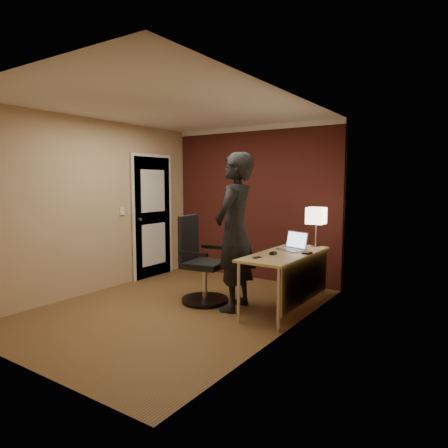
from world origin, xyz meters
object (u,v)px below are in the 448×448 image
at_px(wallet, 307,253).
at_px(office_chair, 200,265).
at_px(desk, 291,264).
at_px(mouse, 273,253).
at_px(person, 235,232).
at_px(phone, 257,257).
at_px(laptop, 294,245).
at_px(desk_lamp, 316,216).

xyz_separation_m(wallet, office_chair, (-1.34, -0.39, -0.24)).
bearing_deg(wallet, desk, -155.31).
xyz_separation_m(mouse, person, (-0.48, -0.10, 0.24)).
bearing_deg(phone, wallet, 62.34).
relative_size(phone, office_chair, 0.10).
height_order(desk, laptop, laptop).
bearing_deg(person, mouse, 93.11).
height_order(desk, mouse, mouse).
distance_m(desk_lamp, laptop, 0.52).
height_order(desk, phone, phone).
height_order(desk, person, person).
relative_size(laptop, phone, 3.40).
distance_m(mouse, wallet, 0.42).
distance_m(desk, person, 0.79).
xyz_separation_m(office_chair, person, (0.54, 0.01, 0.48)).
height_order(desk_lamp, office_chair, desk_lamp).
xyz_separation_m(desk, phone, (-0.21, -0.48, 0.13)).
xyz_separation_m(laptop, office_chair, (-1.09, -0.57, -0.29)).
xyz_separation_m(desk, desk_lamp, (0.08, 0.61, 0.55)).
bearing_deg(office_chair, person, 1.19).
height_order(desk_lamp, phone, desk_lamp).
height_order(mouse, office_chair, office_chair).
relative_size(desk, phone, 13.04).
xyz_separation_m(desk_lamp, laptop, (-0.16, -0.35, -0.35)).
distance_m(phone, office_chair, 1.00).
bearing_deg(office_chair, wallet, 16.13).
bearing_deg(wallet, mouse, -139.41).
bearing_deg(mouse, person, -171.23).
bearing_deg(laptop, desk_lamp, 65.48).
distance_m(desk, wallet, 0.24).
distance_m(desk_lamp, person, 1.16).
relative_size(phone, wallet, 1.05).
bearing_deg(desk_lamp, office_chair, -143.59).
bearing_deg(office_chair, laptop, 27.59).
height_order(mouse, person, person).
bearing_deg(phone, laptop, 86.91).
distance_m(desk_lamp, phone, 1.20).
bearing_deg(desk_lamp, wallet, -79.73).
height_order(office_chair, person, person).
height_order(desk, wallet, wallet).
relative_size(desk_lamp, wallet, 4.86).
xyz_separation_m(desk, office_chair, (-1.17, -0.31, -0.10)).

